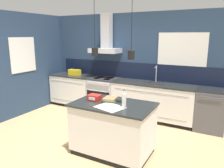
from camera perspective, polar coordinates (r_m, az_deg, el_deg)
name	(u,v)px	position (r m, az deg, el deg)	size (l,w,h in m)	color
ground_plane	(91,141)	(4.47, -5.52, -14.61)	(16.00, 16.00, 0.00)	tan
wall_back	(131,62)	(5.79, 4.96, 5.81)	(5.60, 2.29, 2.60)	navy
wall_left	(27,64)	(6.17, -21.25, 4.96)	(0.08, 3.80, 2.60)	navy
counter_run_left	(74,90)	(6.55, -9.96, -1.49)	(1.31, 0.64, 0.91)	black
counter_run_sink	(153,101)	(5.44, 10.61, -4.43)	(2.01, 0.64, 1.32)	black
oven_range	(104,94)	(5.98, -2.16, -2.73)	(0.77, 0.66, 0.91)	#B5B5BA
dishwasher	(211,110)	(5.23, 24.35, -6.17)	(0.60, 0.65, 0.91)	#4C4C51
kitchen_island	(113,128)	(3.86, 0.24, -11.51)	(1.37, 0.87, 0.91)	black
bottle_on_island	(124,100)	(3.45, 3.17, -4.31)	(0.07, 0.07, 0.30)	silver
book_stack	(110,99)	(3.82, -0.42, -4.00)	(0.26, 0.32, 0.07)	#4C7F4C
red_supply_box	(94,98)	(3.88, -4.64, -3.56)	(0.22, 0.17, 0.10)	red
paper_pile	(110,107)	(3.51, -0.56, -6.09)	(0.51, 0.45, 0.01)	silver
yellow_toolbox	(75,72)	(6.40, -9.75, 3.04)	(0.34, 0.18, 0.19)	gold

